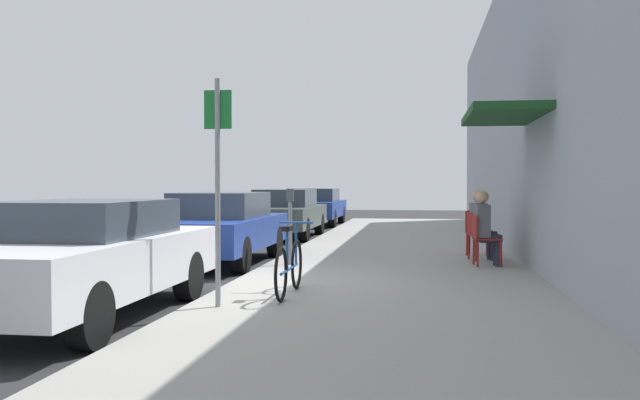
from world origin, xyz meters
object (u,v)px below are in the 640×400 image
(street_sign, at_px, (218,174))
(parked_car_1, at_px, (219,227))
(cafe_chair_1, at_px, (478,233))
(parking_meter, at_px, (290,220))
(parked_car_0, at_px, (82,256))
(seated_patron_1, at_px, (481,222))
(seated_patron_0, at_px, (486,225))
(parked_car_3, at_px, (316,206))
(cafe_chair_2, at_px, (474,229))
(bicycle_0, at_px, (289,267))
(parked_car_2, at_px, (285,213))
(cafe_chair_0, at_px, (482,236))

(street_sign, bearing_deg, parked_car_1, 106.41)
(parked_car_1, distance_m, cafe_chair_1, 4.84)
(parking_meter, bearing_deg, cafe_chair_1, 19.04)
(parked_car_0, distance_m, seated_patron_1, 7.44)
(parked_car_0, height_order, seated_patron_0, seated_patron_0)
(parked_car_3, bearing_deg, street_sign, -85.05)
(street_sign, relative_size, cafe_chair_2, 2.99)
(parking_meter, height_order, seated_patron_0, parking_meter)
(cafe_chair_2, bearing_deg, cafe_chair_1, -89.92)
(parked_car_3, distance_m, cafe_chair_2, 12.06)
(parked_car_3, xyz_separation_m, bicycle_0, (2.15, -16.41, -0.22))
(parked_car_2, distance_m, seated_patron_0, 8.60)
(street_sign, relative_size, cafe_chair_1, 2.99)
(seated_patron_1, distance_m, cafe_chair_2, 1.01)
(parked_car_3, height_order, cafe_chair_1, parked_car_3)
(parked_car_0, relative_size, parked_car_1, 1.00)
(parked_car_2, height_order, seated_patron_0, seated_patron_0)
(seated_patron_1, bearing_deg, bicycle_0, -122.05)
(parked_car_2, bearing_deg, parked_car_1, -90.00)
(cafe_chair_2, bearing_deg, bicycle_0, -116.57)
(seated_patron_0, bearing_deg, parked_car_3, 110.77)
(bicycle_0, relative_size, cafe_chair_0, 1.97)
(parked_car_1, distance_m, parking_meter, 1.82)
(parked_car_3, distance_m, seated_patron_1, 12.99)
(cafe_chair_0, distance_m, cafe_chair_2, 1.86)
(parked_car_1, height_order, parked_car_2, parked_car_2)
(cafe_chair_0, xyz_separation_m, seated_patron_1, (0.06, 0.88, 0.19))
(street_sign, distance_m, cafe_chair_0, 5.63)
(seated_patron_0, bearing_deg, cafe_chair_2, 91.81)
(parking_meter, relative_size, cafe_chair_1, 1.52)
(cafe_chair_2, bearing_deg, parked_car_0, -126.25)
(street_sign, bearing_deg, cafe_chair_1, 57.74)
(seated_patron_0, relative_size, seated_patron_1, 1.00)
(parked_car_1, bearing_deg, cafe_chair_2, 13.84)
(cafe_chair_1, distance_m, cafe_chair_2, 1.00)
(seated_patron_1, bearing_deg, cafe_chair_1, -164.58)
(parked_car_3, relative_size, cafe_chair_0, 5.06)
(parked_car_1, height_order, seated_patron_0, seated_patron_0)
(cafe_chair_1, relative_size, cafe_chair_2, 1.00)
(parked_car_3, height_order, bicycle_0, parked_car_3)
(parked_car_1, height_order, parking_meter, parking_meter)
(street_sign, relative_size, cafe_chair_0, 2.99)
(cafe_chair_0, distance_m, seated_patron_0, 0.20)
(parked_car_1, relative_size, parking_meter, 3.33)
(cafe_chair_0, height_order, cafe_chair_1, same)
(parked_car_3, xyz_separation_m, street_sign, (1.50, -17.33, 0.94))
(parked_car_3, xyz_separation_m, seated_patron_1, (4.89, -12.03, 0.11))
(cafe_chair_1, bearing_deg, cafe_chair_2, 90.08)
(parked_car_0, xyz_separation_m, cafe_chair_2, (4.83, 6.59, -0.08))
(seated_patron_1, bearing_deg, parking_meter, -161.02)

